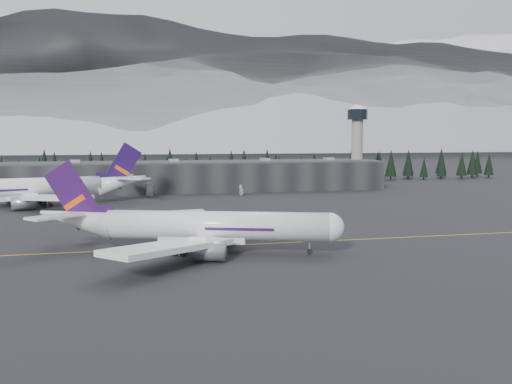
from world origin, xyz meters
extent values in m
plane|color=black|center=(0.00, 0.00, 0.00)|extent=(1400.00, 1400.00, 0.00)
cube|color=gold|center=(0.00, -2.00, 0.01)|extent=(400.00, 0.40, 0.02)
cube|color=black|center=(0.00, 125.00, 6.00)|extent=(160.00, 30.00, 12.00)
cube|color=#333335|center=(0.00, 125.00, 12.30)|extent=(160.00, 30.00, 0.60)
cylinder|color=gray|center=(75.00, 128.00, 16.00)|extent=(5.20, 5.20, 32.00)
cylinder|color=black|center=(75.00, 128.00, 33.25)|extent=(9.20, 9.20, 4.50)
cone|color=silver|center=(75.00, 128.00, 36.70)|extent=(10.00, 10.00, 2.00)
cube|color=black|center=(0.00, 162.00, 7.50)|extent=(360.00, 20.00, 15.00)
cylinder|color=silver|center=(-14.89, -8.26, 5.25)|extent=(43.33, 20.12, 5.73)
sphere|color=silver|center=(5.82, -15.62, 5.25)|extent=(5.73, 5.73, 5.73)
cone|color=silver|center=(-41.89, 1.34, 6.11)|extent=(17.04, 10.78, 8.30)
cube|color=silver|center=(-15.33, 7.61, 3.73)|extent=(11.49, 27.60, 2.45)
cylinder|color=#95979D|center=(-11.69, 0.74, 2.10)|extent=(7.07, 5.50, 3.63)
cube|color=silver|center=(-25.25, -20.30, 3.73)|extent=(24.92, 23.70, 2.45)
cylinder|color=#95979D|center=(-18.09, -17.27, 2.10)|extent=(7.07, 5.50, 3.63)
cube|color=#2C0E44|center=(-42.34, 1.50, 10.99)|extent=(11.56, 4.50, 14.23)
cube|color=#E9470D|center=(-42.16, 1.43, 9.55)|extent=(4.57, 2.06, 3.50)
cube|color=silver|center=(-41.77, 7.38, 7.45)|extent=(6.13, 11.11, 0.48)
cube|color=silver|center=(-45.61, -3.42, 7.45)|extent=(10.79, 10.09, 0.48)
cylinder|color=black|center=(2.22, -14.34, 1.43)|extent=(0.48, 0.48, 2.87)
cylinder|color=black|center=(-19.75, -1.97, 1.43)|extent=(0.48, 0.48, 2.87)
cylinder|color=black|center=(-22.63, -10.07, 1.43)|extent=(0.48, 0.48, 2.87)
cylinder|color=white|center=(-64.62, 80.65, 6.12)|extent=(51.28, 18.60, 6.67)
cone|color=white|center=(-32.21, 88.55, 7.12)|extent=(19.73, 10.91, 9.66)
cube|color=white|center=(-54.05, 65.49, 4.34)|extent=(27.37, 29.18, 2.85)
cylinder|color=#979A9F|center=(-61.98, 69.85, 2.45)|extent=(8.02, 5.82, 4.23)
cube|color=white|center=(-62.22, 98.98, 4.34)|extent=(16.31, 32.39, 2.85)
cylinder|color=#979A9F|center=(-67.25, 91.45, 2.45)|extent=(8.02, 5.82, 4.23)
cube|color=#230F46|center=(-31.67, 88.69, 12.79)|extent=(13.82, 3.88, 16.56)
cube|color=#E5570D|center=(-31.88, 88.63, 11.12)|extent=(5.42, 1.89, 4.08)
cube|color=white|center=(-28.47, 82.60, 8.67)|extent=(12.07, 12.30, 0.56)
cube|color=white|center=(-31.63, 95.56, 8.67)|extent=(8.24, 13.14, 0.56)
cylinder|color=black|center=(-55.87, 77.63, 1.67)|extent=(0.56, 0.56, 3.34)
cylinder|color=black|center=(-58.24, 87.36, 1.67)|extent=(0.56, 0.56, 3.34)
imported|color=#BBBBBE|center=(-21.72, 102.27, 0.78)|extent=(4.62, 6.20, 1.57)
imported|color=white|center=(13.65, 99.00, 0.74)|extent=(4.49, 2.09, 1.49)
camera|label=1|loc=(-34.07, -117.87, 22.38)|focal=40.00mm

